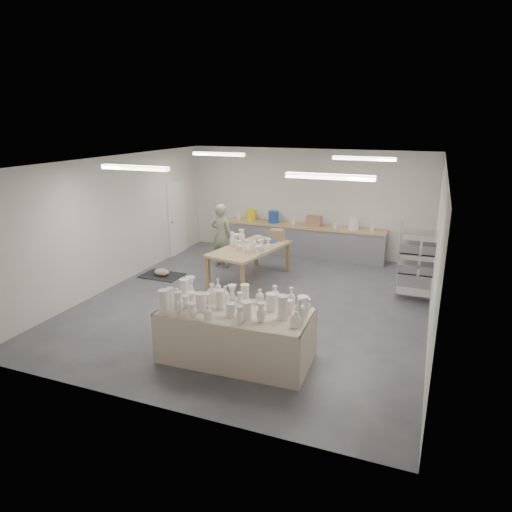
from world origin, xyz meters
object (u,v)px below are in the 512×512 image
at_px(drying_table, 236,332).
at_px(work_table, 252,247).
at_px(potter, 222,235).
at_px(red_stool, 226,252).

relative_size(drying_table, work_table, 1.04).
distance_m(potter, red_stool, 0.60).
distance_m(work_table, red_stool, 1.58).
distance_m(drying_table, work_table, 3.90).
height_order(work_table, red_stool, work_table).
xyz_separation_m(drying_table, work_table, (-1.19, 3.70, 0.36)).
distance_m(work_table, potter, 1.33).
distance_m(drying_table, potter, 4.98).
bearing_deg(work_table, drying_table, -60.77).
distance_m(drying_table, red_stool, 5.21).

